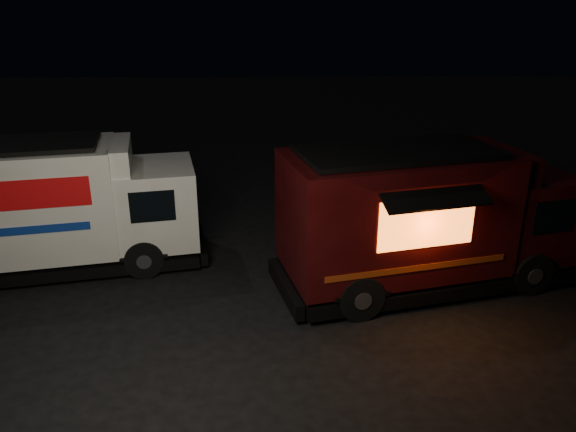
# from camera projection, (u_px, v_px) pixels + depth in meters

# --- Properties ---
(ground) EXTENTS (80.00, 80.00, 0.00)m
(ground) POSITION_uv_depth(u_px,v_px,m) (249.00, 310.00, 12.37)
(ground) COLOR black
(ground) RESTS_ON ground
(white_truck) EXTENTS (7.57, 3.92, 3.27)m
(white_truck) POSITION_uv_depth(u_px,v_px,m) (54.00, 206.00, 13.83)
(white_truck) COLOR white
(white_truck) RESTS_ON ground
(red_truck) EXTENTS (7.64, 4.35, 3.35)m
(red_truck) POSITION_uv_depth(u_px,v_px,m) (430.00, 217.00, 13.05)
(red_truck) COLOR #36090B
(red_truck) RESTS_ON ground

